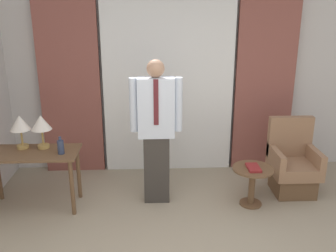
# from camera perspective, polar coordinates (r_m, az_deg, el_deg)

# --- Properties ---
(wall_back) EXTENTS (10.00, 0.06, 2.70)m
(wall_back) POSITION_cam_1_polar(r_m,az_deg,el_deg) (5.46, 0.00, 7.24)
(wall_back) COLOR beige
(wall_back) RESTS_ON ground_plane
(curtain_sheer_center) EXTENTS (1.84, 0.06, 2.58)m
(curtain_sheer_center) POSITION_cam_1_polar(r_m,az_deg,el_deg) (5.34, 0.06, 6.34)
(curtain_sheer_center) COLOR white
(curtain_sheer_center) RESTS_ON ground_plane
(curtain_drape_left) EXTENTS (0.85, 0.06, 2.58)m
(curtain_drape_left) POSITION_cam_1_polar(r_m,az_deg,el_deg) (5.45, -14.71, 6.00)
(curtain_drape_left) COLOR brown
(curtain_drape_left) RESTS_ON ground_plane
(curtain_drape_right) EXTENTS (0.85, 0.06, 2.58)m
(curtain_drape_right) POSITION_cam_1_polar(r_m,az_deg,el_deg) (5.58, 14.52, 6.27)
(curtain_drape_right) COLOR brown
(curtain_drape_right) RESTS_ON ground_plane
(desk) EXTENTS (1.12, 0.53, 0.72)m
(desk) POSITION_cam_1_polar(r_m,az_deg,el_deg) (4.74, -20.10, -5.01)
(desk) COLOR brown
(desk) RESTS_ON ground_plane
(table_lamp_left) EXTENTS (0.24, 0.24, 0.41)m
(table_lamp_left) POSITION_cam_1_polar(r_m,az_deg,el_deg) (4.76, -21.62, 0.21)
(table_lamp_left) COLOR tan
(table_lamp_left) RESTS_ON desk
(table_lamp_right) EXTENTS (0.24, 0.24, 0.41)m
(table_lamp_right) POSITION_cam_1_polar(r_m,az_deg,el_deg) (4.68, -18.76, 0.25)
(table_lamp_right) COLOR tan
(table_lamp_right) RESTS_ON desk
(bottle_near_edge) EXTENTS (0.08, 0.08, 0.21)m
(bottle_near_edge) POSITION_cam_1_polar(r_m,az_deg,el_deg) (4.50, -16.04, -3.06)
(bottle_near_edge) COLOR #2D3851
(bottle_near_edge) RESTS_ON desk
(person) EXTENTS (0.62, 0.21, 1.79)m
(person) POSITION_cam_1_polar(r_m,az_deg,el_deg) (4.47, -1.82, -0.19)
(person) COLOR #38332D
(person) RESTS_ON ground_plane
(armchair) EXTENTS (0.58, 0.58, 0.97)m
(armchair) POSITION_cam_1_polar(r_m,az_deg,el_deg) (5.19, 18.45, -5.89)
(armchair) COLOR brown
(armchair) RESTS_ON ground_plane
(side_table) EXTENTS (0.50, 0.50, 0.49)m
(side_table) POSITION_cam_1_polar(r_m,az_deg,el_deg) (4.73, 12.72, -7.98)
(side_table) COLOR brown
(side_table) RESTS_ON ground_plane
(book) EXTENTS (0.15, 0.25, 0.03)m
(book) POSITION_cam_1_polar(r_m,az_deg,el_deg) (4.63, 12.89, -6.21)
(book) COLOR maroon
(book) RESTS_ON side_table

